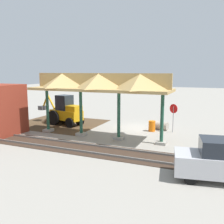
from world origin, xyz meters
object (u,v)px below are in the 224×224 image
stop_sign (173,112)px  traffic_barrel (152,126)px  backhoe (65,112)px  distant_parked_car (223,160)px  concrete_pipe (160,125)px

stop_sign → traffic_barrel: bearing=10.8°
stop_sign → backhoe: backhoe is taller
traffic_barrel → distant_parked_car: bearing=123.1°
backhoe → traffic_barrel: (-8.23, -0.62, -0.82)m
distant_parked_car → traffic_barrel: size_ratio=4.93×
stop_sign → concrete_pipe: stop_sign is taller
concrete_pipe → traffic_barrel: size_ratio=1.56×
backhoe → concrete_pipe: bearing=-169.8°
distant_parked_car → traffic_barrel: distant_parked_car is taller
stop_sign → distant_parked_car: size_ratio=0.54×
backhoe → distant_parked_car: backhoe is taller
concrete_pipe → traffic_barrel: (0.52, 0.95, 0.09)m
distant_parked_car → concrete_pipe: bearing=-62.2°
stop_sign → backhoe: 9.97m
backhoe → traffic_barrel: backhoe is taller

